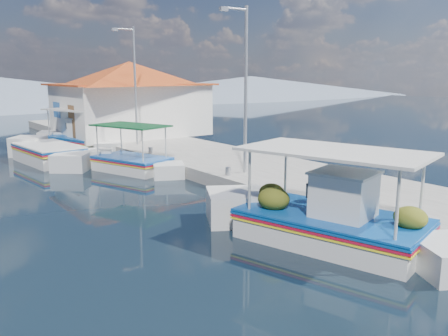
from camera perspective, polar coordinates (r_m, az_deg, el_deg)
ground at (r=13.49m, az=-7.30°, el=-6.44°), size 160.00×160.00×0.00m
quay at (r=21.43m, az=-1.49°, el=0.99°), size 5.00×44.00×0.50m
bollards at (r=19.61m, az=-5.25°, el=1.16°), size 0.20×17.20×0.30m
main_caique at (r=11.87m, az=12.76°, el=-6.60°), size 3.65×7.64×2.61m
caique_green_canopy at (r=20.52m, az=-11.25°, el=0.55°), size 3.02×5.68×2.24m
caique_blue_hull at (r=23.71m, az=-20.76°, el=1.49°), size 2.55×7.15×1.28m
caique_far at (r=27.32m, az=-17.30°, el=3.18°), size 3.42×6.83×2.50m
harbor_building at (r=29.07m, az=-11.44°, el=8.51°), size 10.49×10.49×4.40m
lamp_post_near at (r=17.05m, az=2.45°, el=10.50°), size 1.21×0.14×6.00m
lamp_post_far at (r=24.70m, az=-11.07°, el=10.56°), size 1.21×0.14×6.00m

